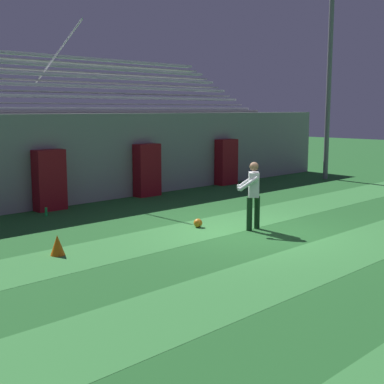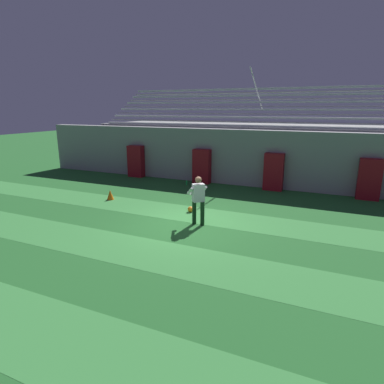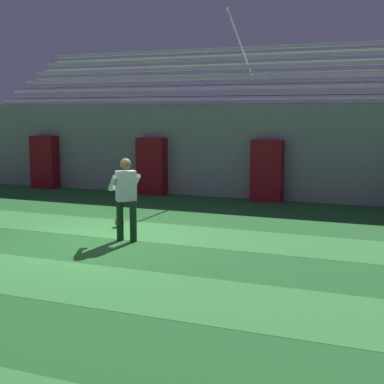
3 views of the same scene
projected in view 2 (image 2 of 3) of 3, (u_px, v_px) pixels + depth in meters
ground_plane at (186, 224)px, 10.94m from camera, size 80.00×80.00×0.00m
turf_stripe_near at (44, 334)px, 5.63m from camera, size 28.00×1.77×0.01m
turf_stripe_mid at (149, 253)px, 8.76m from camera, size 28.00×1.77×0.01m
turf_stripe_far at (198, 215)px, 11.89m from camera, size 28.00×1.77×0.01m
back_wall at (239, 157)px, 16.34m from camera, size 24.00×0.60×2.80m
padding_pillar_gate_left at (202, 166)px, 16.70m from camera, size 0.91×0.44×1.78m
padding_pillar_gate_right at (274, 172)px, 15.27m from camera, size 0.91×0.44×1.78m
padding_pillar_far_left at (136, 161)px, 18.28m from camera, size 0.91×0.44×1.78m
padding_pillar_far_right at (369, 179)px, 13.70m from camera, size 0.91×0.44×1.78m
bleacher_stand at (252, 149)px, 18.70m from camera, size 18.00×4.75×5.83m
goalkeeper at (198, 197)px, 10.70m from camera, size 0.74×0.74×1.67m
soccer_ball at (190, 209)px, 12.20m from camera, size 0.22×0.22×0.22m
traffic_cone at (110, 195)px, 13.83m from camera, size 0.30×0.30×0.42m
water_bottle at (187, 183)px, 16.48m from camera, size 0.07×0.07×0.24m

